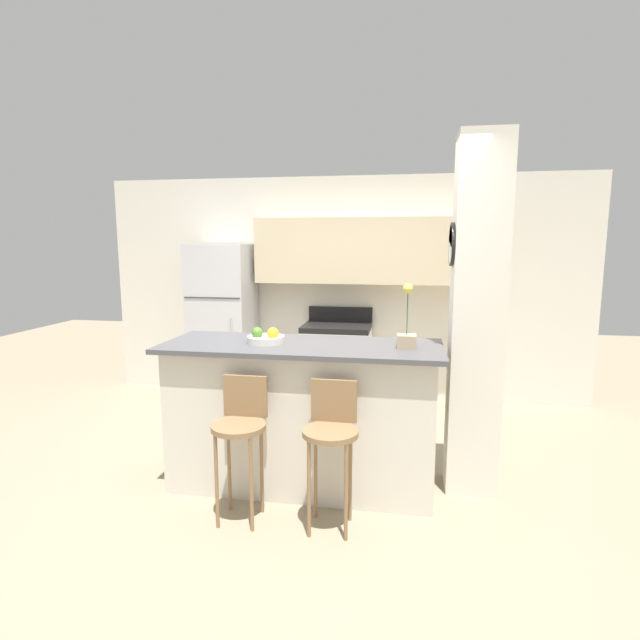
% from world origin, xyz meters
% --- Properties ---
extents(ground_plane, '(14.00, 14.00, 0.00)m').
position_xyz_m(ground_plane, '(0.00, 0.00, 0.00)').
color(ground_plane, gray).
extents(wall_back, '(5.60, 0.38, 2.55)m').
position_xyz_m(wall_back, '(0.14, 2.21, 1.46)').
color(wall_back, silver).
rests_on(wall_back, ground_plane).
extents(pillar_right, '(0.38, 0.32, 2.55)m').
position_xyz_m(pillar_right, '(1.24, 0.16, 1.28)').
color(pillar_right, silver).
rests_on(pillar_right, ground_plane).
extents(counter_bar, '(2.03, 0.76, 1.08)m').
position_xyz_m(counter_bar, '(0.00, 0.00, 0.54)').
color(counter_bar, silver).
rests_on(counter_bar, ground_plane).
extents(refrigerator, '(0.67, 0.64, 1.79)m').
position_xyz_m(refrigerator, '(-1.33, 1.92, 0.89)').
color(refrigerator, silver).
rests_on(refrigerator, ground_plane).
extents(stove_range, '(0.74, 0.62, 1.07)m').
position_xyz_m(stove_range, '(-0.01, 1.93, 0.46)').
color(stove_range, white).
rests_on(stove_range, ground_plane).
extents(bar_stool_left, '(0.35, 0.35, 0.94)m').
position_xyz_m(bar_stool_left, '(-0.30, -0.52, 0.62)').
color(bar_stool_left, olive).
rests_on(bar_stool_left, ground_plane).
extents(bar_stool_right, '(0.35, 0.35, 0.94)m').
position_xyz_m(bar_stool_right, '(0.30, -0.52, 0.62)').
color(bar_stool_right, olive).
rests_on(bar_stool_right, ground_plane).
extents(orchid_vase, '(0.13, 0.13, 0.45)m').
position_xyz_m(orchid_vase, '(0.75, -0.02, 1.19)').
color(orchid_vase, tan).
rests_on(orchid_vase, counter_bar).
extents(fruit_bowl, '(0.27, 0.27, 0.12)m').
position_xyz_m(fruit_bowl, '(-0.26, -0.02, 1.12)').
color(fruit_bowl, silver).
rests_on(fruit_bowl, counter_bar).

